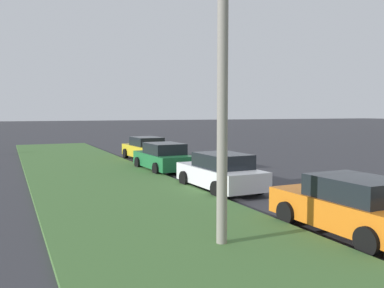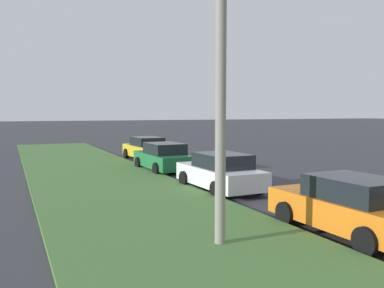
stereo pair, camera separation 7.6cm
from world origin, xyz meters
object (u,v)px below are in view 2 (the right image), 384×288
at_px(parked_car_orange, 350,206).
at_px(parked_car_yellow, 146,149).
at_px(parked_car_green, 164,157).
at_px(streetlight, 233,52).
at_px(parked_car_white, 220,172).

height_order(parked_car_orange, parked_car_yellow, same).
distance_m(parked_car_orange, parked_car_green, 12.41).
distance_m(parked_car_yellow, streetlight, 17.97).
relative_size(parked_car_white, streetlight, 0.58).
bearing_deg(parked_car_white, parked_car_yellow, -4.84).
relative_size(parked_car_orange, parked_car_white, 1.00).
relative_size(parked_car_orange, parked_car_yellow, 0.99).
relative_size(parked_car_orange, parked_car_green, 1.00).
distance_m(parked_car_orange, parked_car_yellow, 17.73).
xyz_separation_m(parked_car_orange, streetlight, (0.48, 3.12, 3.67)).
relative_size(parked_car_orange, streetlight, 0.58).
relative_size(parked_car_yellow, streetlight, 0.58).
height_order(parked_car_white, parked_car_green, same).
relative_size(parked_car_green, streetlight, 0.58).
distance_m(parked_car_green, parked_car_yellow, 5.39).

